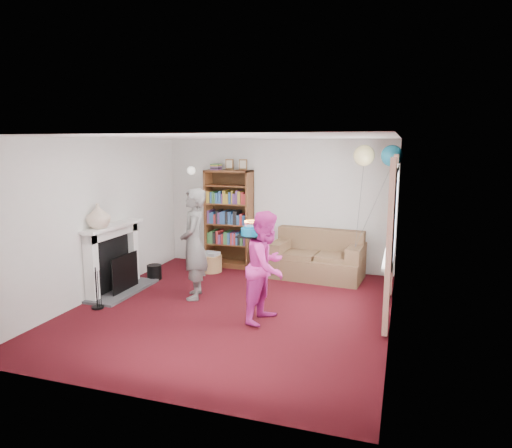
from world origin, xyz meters
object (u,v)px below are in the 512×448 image
(bookcase, at_px, (230,219))
(sofa, at_px, (318,259))
(person_magenta, at_px, (267,267))
(person_striped, at_px, (194,244))
(birthday_cake, at_px, (251,232))

(bookcase, bearing_deg, sofa, -7.35)
(bookcase, relative_size, person_magenta, 1.38)
(person_striped, height_order, birthday_cake, person_striped)
(sofa, distance_m, person_striped, 2.46)
(person_magenta, xyz_separation_m, birthday_cake, (-0.30, 0.22, 0.43))
(bookcase, xyz_separation_m, sofa, (1.82, -0.23, -0.61))
(bookcase, xyz_separation_m, birthday_cake, (1.23, -2.32, 0.25))
(bookcase, relative_size, birthday_cake, 6.19)
(sofa, bearing_deg, person_magenta, -92.01)
(birthday_cake, bearing_deg, person_magenta, -36.49)
(bookcase, distance_m, person_magenta, 2.97)
(bookcase, distance_m, birthday_cake, 2.64)
(sofa, distance_m, person_magenta, 2.37)
(sofa, xyz_separation_m, birthday_cake, (-0.59, -2.08, 0.87))
(sofa, relative_size, person_striped, 0.93)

